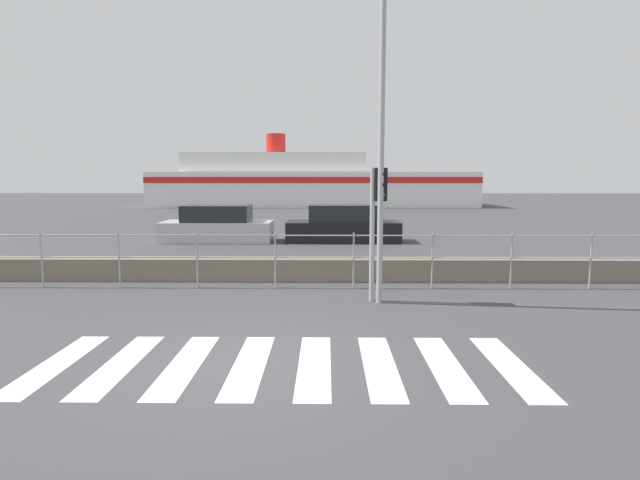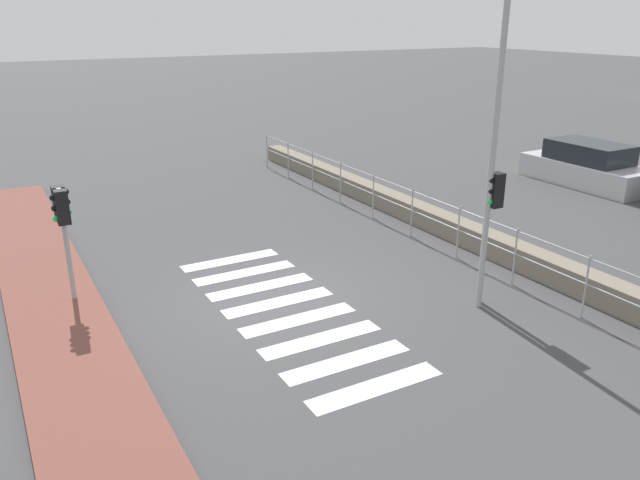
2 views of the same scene
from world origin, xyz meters
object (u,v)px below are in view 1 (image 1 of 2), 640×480
object	(u,v)px
ferry_boat	(306,184)
parked_car_silver	(217,226)
parked_car_black	(343,226)
streetlamp	(383,107)
traffic_light_far	(378,204)

from	to	relation	value
ferry_boat	parked_car_silver	xyz separation A→B (m)	(-2.55, -26.51, -1.42)
parked_car_black	ferry_boat	bearing A→B (deg)	95.58
ferry_boat	parked_car_silver	size ratio (longest dim) A/B	6.51
streetlamp	ferry_boat	xyz separation A→B (m)	(-3.01, 36.84, -1.88)
traffic_light_far	parked_car_silver	size ratio (longest dim) A/B	0.62
traffic_light_far	ferry_boat	size ratio (longest dim) A/B	0.10
traffic_light_far	parked_car_silver	distance (m)	11.47
traffic_light_far	streetlamp	size ratio (longest dim) A/B	0.44
streetlamp	parked_car_black	world-z (taller)	streetlamp
parked_car_silver	parked_car_black	bearing A→B (deg)	0.00
ferry_boat	parked_car_silver	bearing A→B (deg)	-95.49
traffic_light_far	parked_car_black	size ratio (longest dim) A/B	0.61
parked_car_silver	traffic_light_far	bearing A→B (deg)	-61.04
ferry_boat	streetlamp	bearing A→B (deg)	-85.33
parked_car_black	traffic_light_far	bearing A→B (deg)	-87.84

